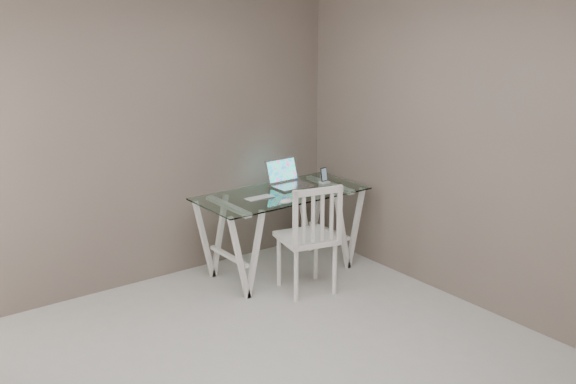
% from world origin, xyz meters
% --- Properties ---
extents(room, '(4.50, 4.52, 2.71)m').
position_xyz_m(room, '(-0.06, 0.02, 1.72)').
color(room, '#B8B5B0').
rests_on(room, ground).
extents(desk, '(1.50, 0.70, 0.75)m').
position_xyz_m(desk, '(1.15, 1.68, 0.38)').
color(desk, silver).
rests_on(desk, ground).
extents(chair, '(0.52, 0.52, 0.95)m').
position_xyz_m(chair, '(1.07, 1.17, 0.53)').
color(chair, white).
rests_on(chair, ground).
extents(laptop, '(0.33, 0.30, 0.23)m').
position_xyz_m(laptop, '(1.34, 1.85, 0.80)').
color(laptop, '#B9B9BE').
rests_on(laptop, desk).
extents(keyboard, '(0.26, 0.11, 0.01)m').
position_xyz_m(keyboard, '(0.90, 1.66, 0.75)').
color(keyboard, silver).
rests_on(keyboard, desk).
extents(mouse, '(0.12, 0.07, 0.04)m').
position_xyz_m(mouse, '(1.00, 1.41, 0.77)').
color(mouse, white).
rests_on(mouse, desk).
extents(phone_dock, '(0.08, 0.08, 0.14)m').
position_xyz_m(phone_dock, '(1.65, 1.71, 0.79)').
color(phone_dock, white).
rests_on(phone_dock, desk).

